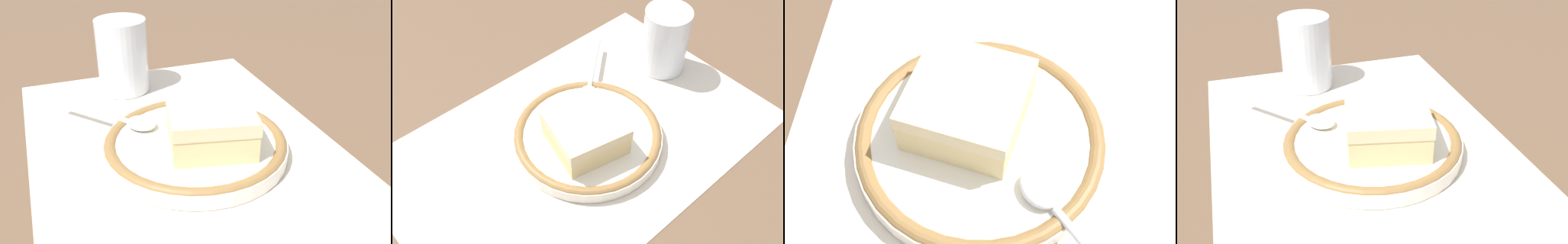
% 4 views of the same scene
% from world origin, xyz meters
% --- Properties ---
extents(ground_plane, '(2.40, 2.40, 0.00)m').
position_xyz_m(ground_plane, '(0.00, 0.00, 0.00)').
color(ground_plane, brown).
extents(placemat, '(0.47, 0.31, 0.00)m').
position_xyz_m(placemat, '(0.00, 0.00, 0.00)').
color(placemat, beige).
rests_on(placemat, ground_plane).
extents(plate, '(0.19, 0.19, 0.02)m').
position_xyz_m(plate, '(-0.01, 0.01, 0.01)').
color(plate, silver).
rests_on(plate, placemat).
extents(cake_slice, '(0.10, 0.10, 0.04)m').
position_xyz_m(cake_slice, '(0.01, 0.02, 0.04)').
color(cake_slice, beige).
rests_on(cake_slice, plate).
extents(spoon, '(0.11, 0.10, 0.01)m').
position_xyz_m(spoon, '(-0.06, -0.05, 0.02)').
color(spoon, silver).
rests_on(spoon, plate).
extents(cup, '(0.06, 0.06, 0.09)m').
position_xyz_m(cup, '(-0.18, -0.03, 0.04)').
color(cup, silver).
rests_on(cup, placemat).
extents(napkin, '(0.15, 0.13, 0.00)m').
position_xyz_m(napkin, '(0.16, 0.03, 0.00)').
color(napkin, white).
rests_on(napkin, placemat).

